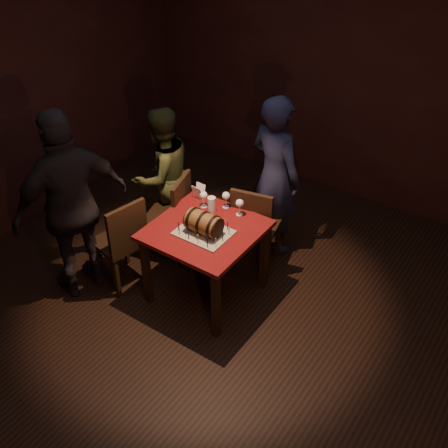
# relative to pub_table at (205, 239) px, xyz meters

# --- Properties ---
(room_shell) EXTENTS (5.04, 5.04, 2.80)m
(room_shell) POSITION_rel_pub_table_xyz_m (0.19, -0.13, 0.76)
(room_shell) COLOR black
(room_shell) RESTS_ON ground
(pub_table) EXTENTS (0.90, 0.90, 0.75)m
(pub_table) POSITION_rel_pub_table_xyz_m (0.00, 0.00, 0.00)
(pub_table) COLOR #500D10
(pub_table) RESTS_ON ground
(cake_board) EXTENTS (0.45, 0.35, 0.01)m
(cake_board) POSITION_rel_pub_table_xyz_m (0.03, -0.06, 0.12)
(cake_board) COLOR gray
(cake_board) RESTS_ON pub_table
(barrel_cake) EXTENTS (0.35, 0.21, 0.21)m
(barrel_cake) POSITION_rel_pub_table_xyz_m (0.03, -0.06, 0.22)
(barrel_cake) COLOR brown
(barrel_cake) RESTS_ON cake_board
(birthday_candles) EXTENTS (0.40, 0.30, 0.09)m
(birthday_candles) POSITION_rel_pub_table_xyz_m (0.03, -0.06, 0.16)
(birthday_candles) COLOR #E5DD89
(birthday_candles) RESTS_ON cake_board
(wine_glass_left) EXTENTS (0.07, 0.07, 0.16)m
(wine_glass_left) POSITION_rel_pub_table_xyz_m (-0.21, 0.26, 0.23)
(wine_glass_left) COLOR silver
(wine_glass_left) RESTS_ON pub_table
(wine_glass_mid) EXTENTS (0.07, 0.07, 0.16)m
(wine_glass_mid) POSITION_rel_pub_table_xyz_m (-0.04, 0.37, 0.23)
(wine_glass_mid) COLOR silver
(wine_glass_mid) RESTS_ON pub_table
(wine_glass_right) EXTENTS (0.07, 0.07, 0.16)m
(wine_glass_right) POSITION_rel_pub_table_xyz_m (0.13, 0.34, 0.23)
(wine_glass_right) COLOR silver
(wine_glass_right) RESTS_ON pub_table
(pint_of_ale) EXTENTS (0.07, 0.07, 0.15)m
(pint_of_ale) POSITION_rel_pub_table_xyz_m (-0.10, 0.24, 0.18)
(pint_of_ale) COLOR silver
(pint_of_ale) RESTS_ON pub_table
(menu_card) EXTENTS (0.10, 0.05, 0.13)m
(menu_card) POSITION_rel_pub_table_xyz_m (-0.33, 0.36, 0.17)
(menu_card) COLOR white
(menu_card) RESTS_ON pub_table
(chair_back) EXTENTS (0.48, 0.48, 0.93)m
(chair_back) POSITION_rel_pub_table_xyz_m (0.16, 0.56, -0.12)
(chair_back) COLOR black
(chair_back) RESTS_ON ground
(chair_left_rear) EXTENTS (0.49, 0.49, 0.93)m
(chair_left_rear) POSITION_rel_pub_table_xyz_m (-0.58, 0.26, -0.12)
(chair_left_rear) COLOR black
(chair_left_rear) RESTS_ON ground
(chair_left_front) EXTENTS (0.47, 0.47, 0.93)m
(chair_left_front) POSITION_rel_pub_table_xyz_m (-0.70, -0.31, -0.12)
(chair_left_front) COLOR black
(chair_left_front) RESTS_ON ground
(person_back) EXTENTS (0.68, 0.53, 1.65)m
(person_back) POSITION_rel_pub_table_xyz_m (0.11, 0.99, 0.18)
(person_back) COLOR #1A1B34
(person_back) RESTS_ON ground
(person_left_rear) EXTENTS (0.67, 0.79, 1.43)m
(person_left_rear) POSITION_rel_pub_table_xyz_m (-0.91, 0.52, 0.07)
(person_left_rear) COLOR #32361B
(person_left_rear) RESTS_ON ground
(person_left_front) EXTENTS (0.74, 1.14, 1.80)m
(person_left_front) POSITION_rel_pub_table_xyz_m (-1.01, -0.56, 0.26)
(person_left_front) COLOR black
(person_left_front) RESTS_ON ground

